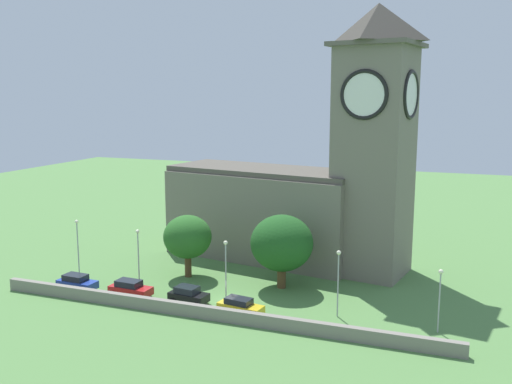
% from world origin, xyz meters
% --- Properties ---
extents(ground_plane, '(200.00, 200.00, 0.00)m').
position_xyz_m(ground_plane, '(0.00, 15.00, 0.00)').
color(ground_plane, '#517F42').
extents(church, '(33.61, 15.18, 31.93)m').
position_xyz_m(church, '(3.80, 16.97, 10.14)').
color(church, slate).
rests_on(church, ground).
extents(quay_barrier, '(48.16, 0.70, 1.29)m').
position_xyz_m(quay_barrier, '(0.00, -4.83, 0.65)').
color(quay_barrier, gray).
rests_on(quay_barrier, ground).
extents(car_blue, '(4.65, 2.37, 1.80)m').
position_xyz_m(car_blue, '(-17.08, -2.52, 0.91)').
color(car_blue, '#233D9E').
rests_on(car_blue, ground).
extents(car_red, '(4.79, 2.35, 1.82)m').
position_xyz_m(car_red, '(-10.35, -2.17, 0.92)').
color(car_red, red).
rests_on(car_red, ground).
extents(car_black, '(4.31, 2.63, 1.84)m').
position_xyz_m(car_black, '(-3.50, -1.79, 0.93)').
color(car_black, black).
rests_on(car_black, ground).
extents(car_yellow, '(4.87, 2.59, 1.67)m').
position_xyz_m(car_yellow, '(2.69, -2.60, 0.85)').
color(car_yellow, gold).
rests_on(car_yellow, ground).
extents(streetlamp_west_end, '(0.44, 0.44, 7.21)m').
position_xyz_m(streetlamp_west_end, '(-19.26, 0.74, 4.80)').
color(streetlamp_west_end, '#9EA0A5').
rests_on(streetlamp_west_end, ground).
extents(streetlamp_west_mid, '(0.44, 0.44, 6.71)m').
position_xyz_m(streetlamp_west_mid, '(-11.14, 0.90, 4.51)').
color(streetlamp_west_mid, '#9EA0A5').
rests_on(streetlamp_west_mid, ground).
extents(streetlamp_central, '(0.44, 0.44, 6.79)m').
position_xyz_m(streetlamp_central, '(0.18, -0.38, 4.55)').
color(streetlamp_central, '#9EA0A5').
rests_on(streetlamp_central, ground).
extents(streetlamp_east_mid, '(0.44, 0.44, 6.74)m').
position_xyz_m(streetlamp_east_mid, '(11.88, 0.25, 4.52)').
color(streetlamp_east_mid, '#9EA0A5').
rests_on(streetlamp_east_mid, ground).
extents(streetlamp_east_end, '(0.44, 0.44, 6.02)m').
position_xyz_m(streetlamp_east_end, '(21.37, -0.22, 4.11)').
color(streetlamp_east_end, '#9EA0A5').
rests_on(streetlamp_east_end, ground).
extents(tree_churchyard, '(7.06, 7.06, 8.40)m').
position_xyz_m(tree_churchyard, '(4.07, 6.41, 5.19)').
color(tree_churchyard, brown).
rests_on(tree_churchyard, ground).
extents(tree_riverside_west, '(5.75, 5.75, 7.53)m').
position_xyz_m(tree_riverside_west, '(-7.67, 6.23, 4.90)').
color(tree_riverside_west, brown).
rests_on(tree_riverside_west, ground).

